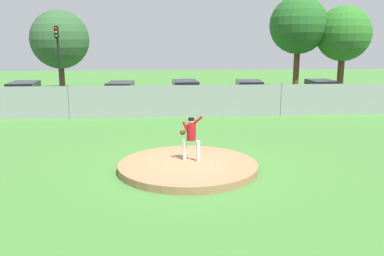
{
  "coord_description": "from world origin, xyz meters",
  "views": [
    {
      "loc": [
        -0.89,
        -13.8,
        4.46
      ],
      "look_at": [
        0.25,
        1.49,
        1.16
      ],
      "focal_mm": 39.24,
      "sensor_mm": 36.0,
      "label": 1
    }
  ],
  "objects_px": {
    "parked_car_charcoal": "(24,95)",
    "traffic_light_near": "(58,50)",
    "pitcher_youth": "(191,135)",
    "baseball": "(216,167)",
    "parked_car_slate": "(185,94)",
    "parked_car_silver": "(121,94)",
    "parked_car_red": "(249,93)",
    "traffic_cone_orange": "(70,103)",
    "parked_car_navy": "(321,92)"
  },
  "relations": [
    {
      "from": "baseball",
      "to": "parked_car_slate",
      "type": "distance_m",
      "value": 14.59
    },
    {
      "from": "traffic_light_near",
      "to": "parked_car_red",
      "type": "bearing_deg",
      "value": -16.4
    },
    {
      "from": "parked_car_navy",
      "to": "traffic_light_near",
      "type": "bearing_deg",
      "value": 167.56
    },
    {
      "from": "traffic_light_near",
      "to": "parked_car_slate",
      "type": "bearing_deg",
      "value": -25.62
    },
    {
      "from": "parked_car_charcoal",
      "to": "traffic_light_near",
      "type": "distance_m",
      "value": 5.2
    },
    {
      "from": "parked_car_navy",
      "to": "traffic_light_near",
      "type": "relative_size",
      "value": 0.8
    },
    {
      "from": "pitcher_youth",
      "to": "traffic_cone_orange",
      "type": "bearing_deg",
      "value": 117.13
    },
    {
      "from": "parked_car_navy",
      "to": "pitcher_youth",
      "type": "bearing_deg",
      "value": -125.63
    },
    {
      "from": "parked_car_red",
      "to": "parked_car_charcoal",
      "type": "height_order",
      "value": "parked_car_charcoal"
    },
    {
      "from": "parked_car_navy",
      "to": "parked_car_silver",
      "type": "distance_m",
      "value": 13.79
    },
    {
      "from": "baseball",
      "to": "traffic_cone_orange",
      "type": "height_order",
      "value": "traffic_cone_orange"
    },
    {
      "from": "parked_car_slate",
      "to": "parked_car_red",
      "type": "bearing_deg",
      "value": 5.27
    },
    {
      "from": "pitcher_youth",
      "to": "parked_car_slate",
      "type": "xyz_separation_m",
      "value": [
        0.59,
        13.7,
        -0.38
      ]
    },
    {
      "from": "baseball",
      "to": "traffic_cone_orange",
      "type": "xyz_separation_m",
      "value": [
        -7.76,
        14.49,
        -0.02
      ]
    },
    {
      "from": "parked_car_silver",
      "to": "parked_car_red",
      "type": "bearing_deg",
      "value": -1.37
    },
    {
      "from": "traffic_cone_orange",
      "to": "parked_car_charcoal",
      "type": "bearing_deg",
      "value": 173.46
    },
    {
      "from": "parked_car_slate",
      "to": "parked_car_silver",
      "type": "distance_m",
      "value": 4.39
    },
    {
      "from": "baseball",
      "to": "parked_car_charcoal",
      "type": "relative_size",
      "value": 0.02
    },
    {
      "from": "pitcher_youth",
      "to": "traffic_light_near",
      "type": "bearing_deg",
      "value": 115.41
    },
    {
      "from": "parked_car_charcoal",
      "to": "parked_car_slate",
      "type": "bearing_deg",
      "value": -1.38
    },
    {
      "from": "baseball",
      "to": "parked_car_charcoal",
      "type": "xyz_separation_m",
      "value": [
        -10.75,
        14.83,
        0.52
      ]
    },
    {
      "from": "parked_car_navy",
      "to": "parked_car_slate",
      "type": "distance_m",
      "value": 9.45
    },
    {
      "from": "traffic_cone_orange",
      "to": "pitcher_youth",
      "type": "bearing_deg",
      "value": -62.87
    },
    {
      "from": "parked_car_slate",
      "to": "baseball",
      "type": "bearing_deg",
      "value": -89.26
    },
    {
      "from": "parked_car_slate",
      "to": "pitcher_youth",
      "type": "bearing_deg",
      "value": -92.48
    },
    {
      "from": "parked_car_slate",
      "to": "parked_car_silver",
      "type": "xyz_separation_m",
      "value": [
        -4.34,
        0.62,
        -0.06
      ]
    },
    {
      "from": "parked_car_navy",
      "to": "parked_car_charcoal",
      "type": "relative_size",
      "value": 0.9
    },
    {
      "from": "pitcher_youth",
      "to": "parked_car_navy",
      "type": "xyz_separation_m",
      "value": [
        10.04,
        14.0,
        -0.41
      ]
    },
    {
      "from": "baseball",
      "to": "parked_car_charcoal",
      "type": "bearing_deg",
      "value": 125.93
    },
    {
      "from": "baseball",
      "to": "traffic_light_near",
      "type": "relative_size",
      "value": 0.01
    },
    {
      "from": "parked_car_red",
      "to": "parked_car_charcoal",
      "type": "bearing_deg",
      "value": -179.42
    },
    {
      "from": "parked_car_navy",
      "to": "traffic_cone_orange",
      "type": "distance_m",
      "value": 17.02
    },
    {
      "from": "baseball",
      "to": "parked_car_slate",
      "type": "xyz_separation_m",
      "value": [
        -0.19,
        14.58,
        0.53
      ]
    },
    {
      "from": "parked_car_red",
      "to": "parked_car_silver",
      "type": "xyz_separation_m",
      "value": [
        -8.75,
        0.21,
        -0.02
      ]
    },
    {
      "from": "pitcher_youth",
      "to": "traffic_light_near",
      "type": "xyz_separation_m",
      "value": [
        -8.61,
        18.12,
        2.42
      ]
    },
    {
      "from": "pitcher_youth",
      "to": "baseball",
      "type": "bearing_deg",
      "value": -48.25
    },
    {
      "from": "traffic_light_near",
      "to": "traffic_cone_orange",
      "type": "bearing_deg",
      "value": -70.08
    },
    {
      "from": "pitcher_youth",
      "to": "parked_car_charcoal",
      "type": "xyz_separation_m",
      "value": [
        -9.97,
        13.96,
        -0.39
      ]
    },
    {
      "from": "parked_car_silver",
      "to": "traffic_light_near",
      "type": "distance_m",
      "value": 6.79
    },
    {
      "from": "parked_car_slate",
      "to": "traffic_light_near",
      "type": "bearing_deg",
      "value": 154.38
    },
    {
      "from": "parked_car_navy",
      "to": "parked_car_red",
      "type": "xyz_separation_m",
      "value": [
        -5.04,
        0.11,
        -0.0
      ]
    },
    {
      "from": "traffic_light_near",
      "to": "parked_car_navy",
      "type": "bearing_deg",
      "value": -12.44
    },
    {
      "from": "pitcher_youth",
      "to": "parked_car_charcoal",
      "type": "distance_m",
      "value": 17.16
    },
    {
      "from": "pitcher_youth",
      "to": "parked_car_slate",
      "type": "height_order",
      "value": "pitcher_youth"
    },
    {
      "from": "traffic_cone_orange",
      "to": "parked_car_slate",
      "type": "bearing_deg",
      "value": 0.68
    },
    {
      "from": "parked_car_slate",
      "to": "traffic_cone_orange",
      "type": "height_order",
      "value": "parked_car_slate"
    },
    {
      "from": "pitcher_youth",
      "to": "baseball",
      "type": "relative_size",
      "value": 21.84
    },
    {
      "from": "pitcher_youth",
      "to": "parked_car_navy",
      "type": "relative_size",
      "value": 0.38
    },
    {
      "from": "baseball",
      "to": "traffic_cone_orange",
      "type": "relative_size",
      "value": 0.13
    },
    {
      "from": "parked_car_silver",
      "to": "parked_car_charcoal",
      "type": "height_order",
      "value": "parked_car_charcoal"
    }
  ]
}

